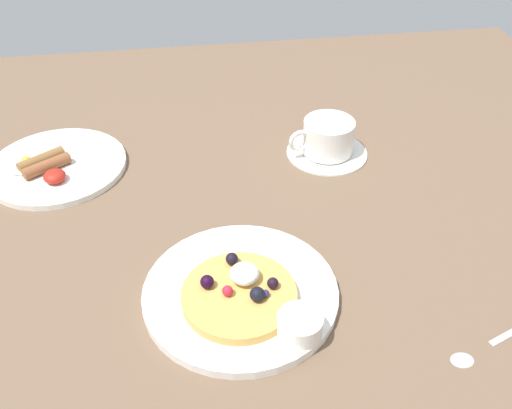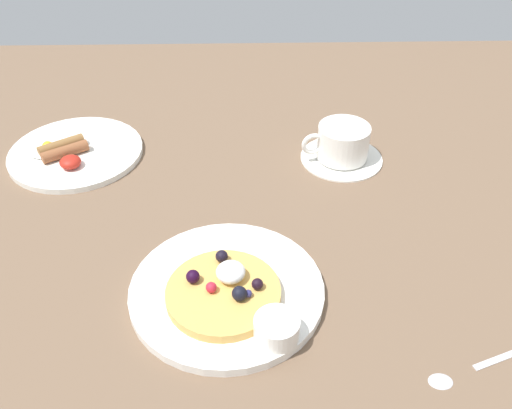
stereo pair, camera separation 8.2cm
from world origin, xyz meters
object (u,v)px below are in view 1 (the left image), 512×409
pancake_plate (241,293)px  coffee_cup (328,136)px  teaspoon (484,347)px  syrup_ramekin (300,325)px  coffee_saucer (327,152)px  breakfast_plate (57,166)px

pancake_plate → coffee_cup: 37.27cm
pancake_plate → teaspoon: bearing=-24.5°
syrup_ramekin → coffee_cup: size_ratio=0.46×
pancake_plate → teaspoon: 30.70cm
pancake_plate → syrup_ramekin: syrup_ramekin is taller
coffee_saucer → coffee_cup: size_ratio=1.21×
coffee_saucer → teaspoon: size_ratio=0.97×
syrup_ramekin → breakfast_plate: syrup_ramekin is taller
syrup_ramekin → breakfast_plate: bearing=128.6°
breakfast_plate → teaspoon: size_ratio=1.58×
breakfast_plate → teaspoon: (55.45, -46.74, -0.28)cm
syrup_ramekin → coffee_cup: 41.93cm
pancake_plate → teaspoon: pancake_plate is taller
pancake_plate → syrup_ramekin: size_ratio=4.65×
pancake_plate → coffee_cup: (19.64, 31.53, 3.03)cm
coffee_cup → teaspoon: 45.18cm
breakfast_plate → coffee_saucer: 47.36cm
syrup_ramekin → pancake_plate: bearing=126.9°
pancake_plate → coffee_cup: coffee_cup is taller
coffee_cup → teaspoon: (8.29, -44.28, -3.45)cm
breakfast_plate → coffee_saucer: size_ratio=1.63×
breakfast_plate → coffee_cup: bearing=-3.0°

